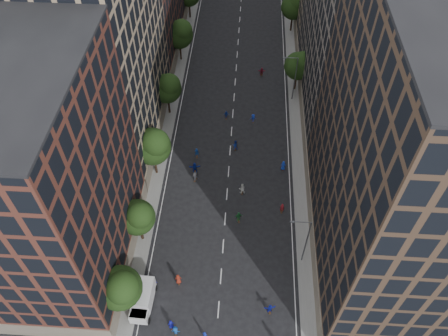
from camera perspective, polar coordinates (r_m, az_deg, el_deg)
name	(u,v)px	position (r m, az deg, el deg)	size (l,w,h in m)	color
ground	(233,116)	(77.62, 1.15, 6.87)	(240.00, 240.00, 0.00)	black
sidewalk_left	(171,86)	(84.43, -6.90, 10.62)	(4.00, 105.00, 0.15)	slate
sidewalk_right	(299,91)	(83.84, 9.75, 9.91)	(4.00, 105.00, 0.15)	slate
bldg_left_a	(48,185)	(51.32, -22.03, -2.10)	(14.00, 22.00, 30.00)	#4F271E
bldg_left_b	(99,44)	(66.56, -16.03, 15.28)	(14.00, 26.00, 34.00)	#968062
bldg_right_a	(402,156)	(50.07, 22.23, 1.49)	(14.00, 30.00, 36.00)	#413023
bldg_right_b	(360,22)	(73.03, 17.36, 17.70)	(14.00, 28.00, 33.00)	#635A51
tree_left_0	(121,288)	(52.54, -13.34, -14.98)	(5.20, 5.20, 8.83)	black
tree_left_1	(138,217)	(57.65, -11.17, -6.26)	(4.80, 4.80, 8.21)	black
tree_left_2	(153,145)	(64.36, -9.24, 2.92)	(5.60, 5.60, 9.45)	black
tree_left_3	(168,87)	(74.84, -7.38, 10.39)	(5.00, 5.00, 8.58)	black
tree_left_4	(180,33)	(87.54, -5.79, 17.11)	(5.40, 5.40, 9.08)	black
tree_right_a	(299,65)	(80.72, 9.81, 13.14)	(5.00, 5.00, 8.39)	black
tree_right_b	(295,6)	(97.44, 9.22, 20.21)	(5.20, 5.20, 8.83)	black
streetlamp_near	(305,240)	(56.08, 10.55, -9.19)	(2.64, 0.22, 9.06)	#595B60
streetlamp_far	(294,77)	(78.59, 9.12, 11.71)	(2.64, 0.22, 9.06)	#595B60
cargo_van	(143,299)	(56.46, -10.59, -16.48)	(2.63, 5.28, 2.76)	white
skater_0	(171,324)	(55.46, -6.92, -19.62)	(0.77, 0.50, 1.57)	#111390
skater_1	(205,335)	(54.72, -2.52, -20.96)	(0.56, 0.37, 1.54)	#142AA7
skater_3	(176,331)	(55.09, -6.34, -20.40)	(1.05, 0.60, 1.62)	#124396
skater_4	(153,281)	(57.92, -9.22, -14.42)	(1.03, 0.43, 1.76)	#1716B9
skater_5	(270,309)	(56.11, 6.01, -17.80)	(1.45, 0.46, 1.56)	#131D9F
skater_6	(178,279)	(57.64, -5.99, -14.24)	(0.87, 0.57, 1.78)	maroon
skater_7	(282,208)	(63.72, 7.58, -5.18)	(0.62, 0.41, 1.69)	maroon
skater_8	(242,189)	(65.18, 2.36, -2.73)	(0.93, 0.73, 1.92)	white
skater_9	(195,177)	(66.89, -3.79, -1.14)	(1.10, 0.63, 1.70)	#39393E
skater_10	(239,217)	(62.15, 1.92, -6.40)	(1.14, 0.47, 1.94)	#227133
skater_11	(195,168)	(67.91, -3.84, 0.02)	(1.78, 0.57, 1.92)	#122896
skater_12	(283,166)	(68.80, 7.74, 0.29)	(0.84, 0.55, 1.73)	#1534B0
skater_13	(197,153)	(70.12, -3.59, 2.01)	(0.66, 0.43, 1.81)	#123E94
skater_14	(235,145)	(71.16, 1.47, 2.99)	(0.87, 0.68, 1.79)	#1535AF
skater_15	(253,118)	(76.07, 3.81, 6.50)	(1.02, 0.59, 1.58)	#1631B6
skater_16	(226,115)	(76.58, 0.31, 6.94)	(0.88, 0.37, 1.51)	#1538AD
skater_17	(262,72)	(86.44, 4.94, 12.43)	(1.44, 0.46, 1.55)	maroon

